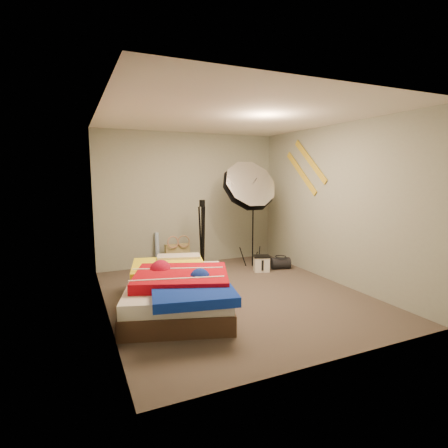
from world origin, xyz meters
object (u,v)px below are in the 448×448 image
wrapping_roll (157,250)px  camera_case (261,264)px  duffel_bag (281,263)px  bed (179,289)px  photo_umbrella (248,188)px  tote_bag (178,256)px  camera_tripod (202,231)px

wrapping_roll → camera_case: bearing=-31.1°
duffel_bag → bed: bed is taller
wrapping_roll → bed: (-0.21, -2.08, -0.07)m
wrapping_roll → duffel_bag: wrapping_roll is taller
bed → photo_umbrella: size_ratio=1.05×
wrapping_roll → camera_case: 1.93m
wrapping_roll → duffel_bag: (2.05, -0.98, -0.23)m
bed → photo_umbrella: bearing=38.6°
tote_bag → wrapping_roll: (-0.34, 0.16, 0.11)m
camera_case → duffel_bag: camera_case is taller
bed → tote_bag: bearing=73.9°
camera_case → camera_tripod: 1.22m
wrapping_roll → camera_tripod: camera_tripod is taller
wrapping_roll → duffel_bag: 2.29m
duffel_bag → camera_tripod: (-1.36, 0.45, 0.63)m
camera_case → camera_tripod: size_ratio=0.21×
camera_tripod → tote_bag: bearing=133.3°
tote_bag → bed: 2.00m
tote_bag → camera_tripod: bearing=-45.9°
camera_case → photo_umbrella: photo_umbrella is taller
camera_case → bed: size_ratio=0.12×
duffel_bag → camera_case: bearing=-163.6°
photo_umbrella → camera_tripod: photo_umbrella is taller
tote_bag → bed: (-0.55, -1.92, 0.04)m
tote_bag → camera_case: (1.30, -0.83, -0.09)m
tote_bag → camera_case: 1.55m
wrapping_roll → photo_umbrella: size_ratio=0.32×
photo_umbrella → tote_bag: bearing=154.6°
wrapping_roll → photo_umbrella: 2.03m
tote_bag → camera_tripod: 0.72m
duffel_bag → bed: bearing=-139.0°
bed → photo_umbrella: 2.51m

